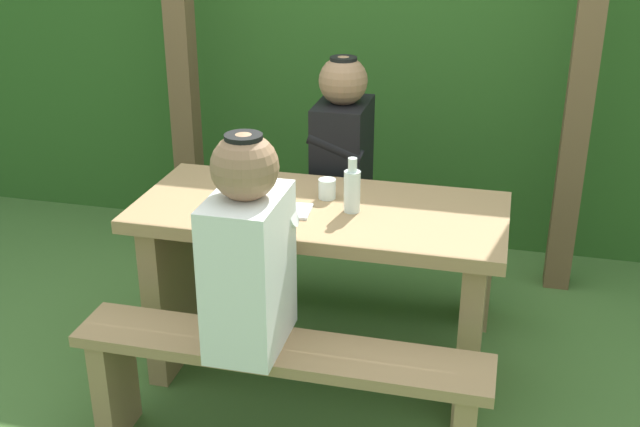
{
  "coord_description": "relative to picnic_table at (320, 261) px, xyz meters",
  "views": [
    {
      "loc": [
        0.66,
        -2.66,
        1.89
      ],
      "look_at": [
        0.0,
        0.0,
        0.7
      ],
      "focal_mm": 44.19,
      "sensor_mm": 36.0,
      "label": 1
    }
  ],
  "objects": [
    {
      "name": "picnic_table",
      "position": [
        0.0,
        0.0,
        0.0
      ],
      "size": [
        1.4,
        0.64,
        0.73
      ],
      "color": "#9E7A51",
      "rests_on": "ground_plane"
    },
    {
      "name": "cell_phone",
      "position": [
        -0.05,
        -0.08,
        0.24
      ],
      "size": [
        0.08,
        0.14,
        0.01
      ],
      "primitive_type": "cube",
      "rotation": [
        0.0,
        0.0,
        0.07
      ],
      "color": "silver",
      "rests_on": "picnic_table"
    },
    {
      "name": "bench_near",
      "position": [
        0.0,
        -0.56,
        -0.17
      ],
      "size": [
        1.4,
        0.24,
        0.46
      ],
      "color": "#9E7A51",
      "rests_on": "ground_plane"
    },
    {
      "name": "ground_plane",
      "position": [
        0.0,
        0.0,
        -0.5
      ],
      "size": [
        12.0,
        12.0,
        0.0
      ],
      "primitive_type": "plane",
      "color": "#456C31"
    },
    {
      "name": "pergola_post_right",
      "position": [
        0.97,
        1.0,
        0.59
      ],
      "size": [
        0.12,
        0.12,
        2.18
      ],
      "primitive_type": "cube",
      "color": "brown",
      "rests_on": "ground_plane"
    },
    {
      "name": "bottle_left",
      "position": [
        0.13,
        -0.02,
        0.32
      ],
      "size": [
        0.06,
        0.06,
        0.21
      ],
      "color": "silver",
      "rests_on": "picnic_table"
    },
    {
      "name": "bench_far",
      "position": [
        0.0,
        0.56,
        -0.17
      ],
      "size": [
        1.4,
        0.24,
        0.46
      ],
      "color": "#9E7A51",
      "rests_on": "ground_plane"
    },
    {
      "name": "person_white_shirt",
      "position": [
        -0.09,
        -0.55,
        0.3
      ],
      "size": [
        0.25,
        0.35,
        0.72
      ],
      "color": "white",
      "rests_on": "bench_near"
    },
    {
      "name": "hedge_backdrop",
      "position": [
        0.0,
        1.82,
        0.55
      ],
      "size": [
        6.4,
        0.94,
        2.1
      ],
      "primitive_type": "cube",
      "color": "#2C591F",
      "rests_on": "ground_plane"
    },
    {
      "name": "drinking_glass",
      "position": [
        0.01,
        0.08,
        0.27
      ],
      "size": [
        0.07,
        0.07,
        0.08
      ],
      "primitive_type": "cylinder",
      "color": "silver",
      "rests_on": "picnic_table"
    },
    {
      "name": "pergola_post_left",
      "position": [
        -0.97,
        1.0,
        0.59
      ],
      "size": [
        0.12,
        0.12,
        2.18
      ],
      "primitive_type": "cube",
      "color": "brown",
      "rests_on": "ground_plane"
    },
    {
      "name": "person_black_coat",
      "position": [
        -0.04,
        0.55,
        0.3
      ],
      "size": [
        0.25,
        0.35,
        0.72
      ],
      "color": "black",
      "rests_on": "bench_far"
    },
    {
      "name": "bottle_right",
      "position": [
        -0.2,
        -0.01,
        0.33
      ],
      "size": [
        0.06,
        0.06,
        0.23
      ],
      "color": "silver",
      "rests_on": "picnic_table"
    }
  ]
}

